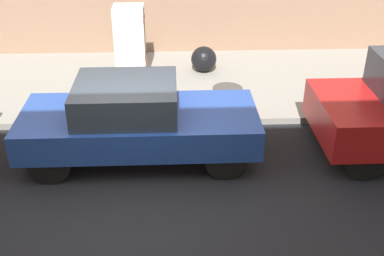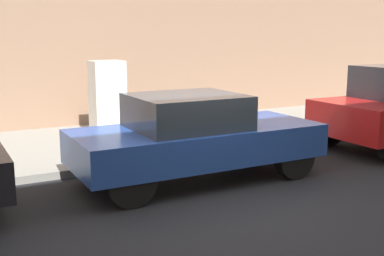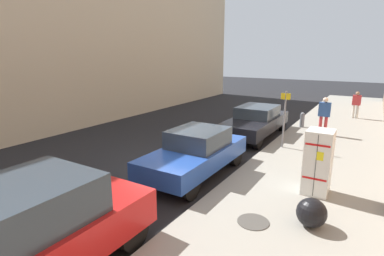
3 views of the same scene
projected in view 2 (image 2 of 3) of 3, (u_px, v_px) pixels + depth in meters
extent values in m
plane|color=black|center=(221.00, 196.00, 7.32)|extent=(80.00, 80.00, 0.00)
cube|color=gray|center=(126.00, 141.00, 10.86)|extent=(4.09, 44.00, 0.14)
cube|color=silver|center=(107.00, 99.00, 10.87)|extent=(0.65, 0.71, 1.72)
cube|color=black|center=(123.00, 98.00, 11.04)|extent=(0.01, 0.01, 1.64)
cube|color=yellow|center=(121.00, 86.00, 11.06)|extent=(0.16, 0.01, 0.22)
cube|color=red|center=(122.00, 74.00, 10.94)|extent=(0.59, 0.01, 0.05)
cube|color=red|center=(123.00, 113.00, 11.11)|extent=(0.59, 0.01, 0.05)
cylinder|color=#47443F|center=(214.00, 133.00, 11.32)|extent=(0.70, 0.70, 0.02)
sphere|color=black|center=(174.00, 115.00, 11.99)|extent=(0.63, 0.63, 0.63)
cube|color=#23479E|center=(198.00, 143.00, 8.08)|extent=(1.73, 4.19, 0.55)
cube|color=#2D3842|center=(186.00, 111.00, 7.88)|extent=(1.53, 1.76, 0.55)
cylinder|color=black|center=(245.00, 141.00, 9.46)|extent=(0.22, 0.72, 0.72)
cylinder|color=black|center=(295.00, 158.00, 8.18)|extent=(0.22, 0.72, 0.72)
cylinder|color=black|center=(99.00, 159.00, 8.08)|extent=(0.22, 0.72, 0.72)
cylinder|color=black|center=(131.00, 183.00, 6.81)|extent=(0.22, 0.72, 0.72)
cylinder|color=black|center=(329.00, 129.00, 10.65)|extent=(0.22, 0.73, 0.73)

